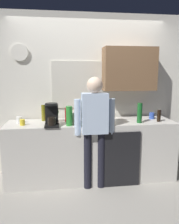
{
  "coord_description": "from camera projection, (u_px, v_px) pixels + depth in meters",
  "views": [
    {
      "loc": [
        -0.48,
        -3.01,
        1.65
      ],
      "look_at": [
        -0.04,
        0.25,
        1.07
      ],
      "focal_mm": 35.83,
      "sensor_mm": 36.0,
      "label": 1
    }
  ],
  "objects": [
    {
      "name": "bottle_amber_beer",
      "position": [
        87.0,
        113.0,
        3.52
      ],
      "size": [
        0.06,
        0.06,
        0.23
      ],
      "primitive_type": "cylinder",
      "color": "brown",
      "rests_on": "kitchen_counter"
    },
    {
      "name": "potted_plant",
      "position": [
        54.0,
        113.0,
        3.39
      ],
      "size": [
        0.15,
        0.15,
        0.23
      ],
      "color": "#9E5638",
      "rests_on": "kitchen_counter"
    },
    {
      "name": "kitchen_counter",
      "position": [
        91.0,
        150.0,
        3.5
      ],
      "size": [
        2.56,
        0.64,
        0.91
      ],
      "primitive_type": "cube",
      "color": "beige",
      "rests_on": "ground_plane"
    },
    {
      "name": "bottle_red_vinegar",
      "position": [
        67.0,
        115.0,
        3.41
      ],
      "size": [
        0.06,
        0.06,
        0.22
      ],
      "primitive_type": "cylinder",
      "color": "maroon",
      "rests_on": "kitchen_counter"
    },
    {
      "name": "back_wall_assembly",
      "position": [
        93.0,
        90.0,
        3.75
      ],
      "size": [
        4.16,
        0.42,
        2.6
      ],
      "color": "silver",
      "rests_on": "ground_plane"
    },
    {
      "name": "storage_canister",
      "position": [
        76.0,
        118.0,
        3.28
      ],
      "size": [
        0.14,
        0.14,
        0.17
      ],
      "primitive_type": "cylinder",
      "color": "silver",
      "rests_on": "kitchen_counter"
    },
    {
      "name": "bottle_clear_soda",
      "position": [
        69.0,
        116.0,
        3.15
      ],
      "size": [
        0.09,
        0.09,
        0.28
      ],
      "primitive_type": "cylinder",
      "color": "#2D8C33",
      "rests_on": "kitchen_counter"
    },
    {
      "name": "cup_blue_mug",
      "position": [
        152.0,
        116.0,
        3.64
      ],
      "size": [
        0.08,
        0.08,
        0.1
      ],
      "primitive_type": "cylinder",
      "color": "#3351B2",
      "rests_on": "kitchen_counter"
    },
    {
      "name": "cup_white_mug",
      "position": [
        19.0,
        120.0,
        3.33
      ],
      "size": [
        0.08,
        0.08,
        0.09
      ],
      "primitive_type": "cylinder",
      "color": "white",
      "rests_on": "kitchen_counter"
    },
    {
      "name": "bottle_dark_sauce",
      "position": [
        159.0,
        116.0,
        3.43
      ],
      "size": [
        0.06,
        0.06,
        0.18
      ],
      "primitive_type": "cylinder",
      "color": "black",
      "rests_on": "kitchen_counter"
    },
    {
      "name": "person_at_sink",
      "position": [
        95.0,
        124.0,
        3.13
      ],
      "size": [
        0.57,
        0.22,
        1.6
      ],
      "rotation": [
        0.0,
        0.0,
        0.23
      ],
      "color": "black",
      "rests_on": "ground_plane"
    },
    {
      "name": "bottle_green_wine",
      "position": [
        140.0,
        113.0,
        3.33
      ],
      "size": [
        0.07,
        0.07,
        0.3
      ],
      "primitive_type": "cylinder",
      "color": "#195923",
      "rests_on": "kitchen_counter"
    },
    {
      "name": "bottle_olive_oil",
      "position": [
        43.0,
        113.0,
        3.47
      ],
      "size": [
        0.06,
        0.06,
        0.25
      ],
      "primitive_type": "cylinder",
      "color": "olive",
      "rests_on": "kitchen_counter"
    },
    {
      "name": "coffee_maker",
      "position": [
        52.0,
        116.0,
        3.11
      ],
      "size": [
        0.2,
        0.2,
        0.33
      ],
      "color": "black",
      "rests_on": "kitchen_counter"
    },
    {
      "name": "dishwasher_panel",
      "position": [
        121.0,
        160.0,
        3.24
      ],
      "size": [
        0.56,
        0.02,
        0.82
      ],
      "primitive_type": "cube",
      "color": "black",
      "rests_on": "ground_plane"
    },
    {
      "name": "ground_plane",
      "position": [
        94.0,
        187.0,
        3.29
      ],
      "size": [
        8.0,
        8.0,
        0.0
      ],
      "primitive_type": "plane",
      "color": "#9E998E"
    },
    {
      "name": "mixing_bowl",
      "position": [
        99.0,
        120.0,
        3.36
      ],
      "size": [
        0.22,
        0.22,
        0.08
      ],
      "primitive_type": "cylinder",
      "color": "white",
      "rests_on": "kitchen_counter"
    },
    {
      "name": "cup_yellow_cup",
      "position": [
        22.0,
        122.0,
        3.19
      ],
      "size": [
        0.07,
        0.07,
        0.08
      ],
      "primitive_type": "cylinder",
      "color": "yellow",
      "rests_on": "kitchen_counter"
    }
  ]
}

